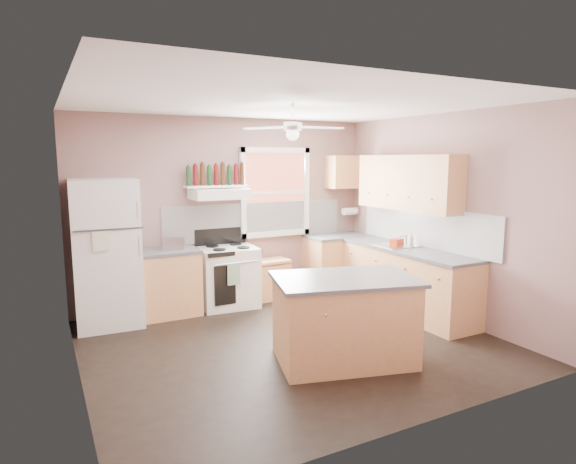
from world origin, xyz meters
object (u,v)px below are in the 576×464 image
refrigerator (106,253)px  stove (228,277)px  cart (271,281)px  toaster (174,243)px  island (344,321)px

refrigerator → stove: size_ratio=2.16×
stove → cart: 0.73m
stove → cart: size_ratio=1.60×
toaster → island: bearing=-44.5°
refrigerator → stove: (1.63, 0.02, -0.50)m
cart → toaster: bearing=-178.4°
refrigerator → stove: refrigerator is taller
stove → island: (0.39, -2.36, 0.00)m
refrigerator → cart: bearing=5.0°
refrigerator → cart: size_ratio=3.45×
refrigerator → cart: 2.43m
toaster → cart: bearing=22.5°
refrigerator → toaster: size_ratio=6.65×
cart → island: island is taller
stove → island: 2.39m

